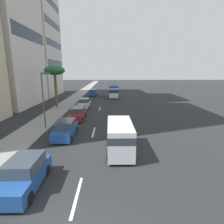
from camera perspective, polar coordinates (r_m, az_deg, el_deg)
ground_plane at (r=37.08m, az=-3.43°, el=2.97°), size 198.00×198.00×0.00m
sidewalk_right at (r=37.99m, az=-13.68°, el=2.98°), size 162.00×3.30×0.15m
lane_stripe_near at (r=10.50m, az=-11.12°, el=-24.75°), size 3.20×0.16×0.01m
lane_stripe_mid at (r=19.37m, az=-5.88°, el=-6.38°), size 3.20×0.16×0.01m
lane_stripe_far at (r=31.14m, az=-3.93°, el=1.06°), size 3.20×0.16×0.01m
car_lead at (r=32.33m, az=-8.85°, el=2.76°), size 4.28×1.94×1.63m
car_second at (r=47.46m, az=-6.14°, el=6.07°), size 4.31×1.93×1.69m
van_third at (r=14.28m, az=2.51°, el=-7.53°), size 4.76×2.05×2.44m
minibus_fourth at (r=44.53m, az=0.47°, el=6.78°), size 6.62×2.33×2.98m
car_fifth at (r=11.58m, az=-26.15°, el=-17.39°), size 4.11×1.81×1.69m
car_sixth at (r=18.34m, az=-14.57°, el=-5.32°), size 4.44×1.82×1.64m
car_seventh at (r=24.68m, az=-10.89°, el=-0.50°), size 4.60×1.81×1.61m
palm_tree at (r=32.66m, az=-17.83°, el=12.17°), size 3.46×3.46×7.15m
street_lamp at (r=20.75m, az=-20.91°, el=5.45°), size 0.24×0.97×6.14m
office_tower_far at (r=53.67m, az=-24.26°, el=22.79°), size 13.49×11.01×33.15m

